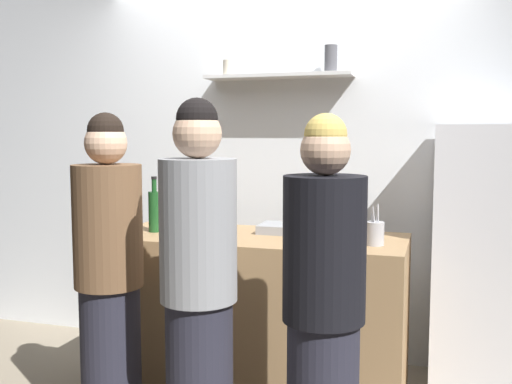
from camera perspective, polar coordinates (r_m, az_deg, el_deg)
back_wall_assembly at (r=4.05m, az=2.75°, el=2.65°), size 4.80×0.32×2.60m
refrigerator at (r=3.60m, az=22.00°, el=-6.50°), size 0.66×0.64×1.56m
counter at (r=3.47m, az=0.00°, el=-11.87°), size 1.69×0.70×0.94m
baking_pan at (r=3.45m, az=3.24°, el=-3.57°), size 0.34×0.24×0.05m
utensil_holder at (r=3.13m, az=11.46°, el=-3.93°), size 0.10×0.10×0.22m
wine_bottle_green_glass at (r=3.52m, az=-9.81°, el=-1.74°), size 0.07×0.07×0.33m
wine_bottle_dark_glass at (r=3.35m, az=-3.21°, el=-2.40°), size 0.07×0.07×0.30m
water_bottle_plastic at (r=3.53m, az=-6.19°, el=-2.12°), size 0.08×0.08×0.23m
person_grey_hoodie at (r=2.63m, az=-5.58°, el=-9.55°), size 0.34×0.34×1.67m
person_blonde at (r=2.48m, az=6.57°, el=-11.53°), size 0.34×0.34×1.60m
person_brown_jacket at (r=3.04m, az=-14.05°, el=-8.19°), size 0.34×0.34×1.62m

